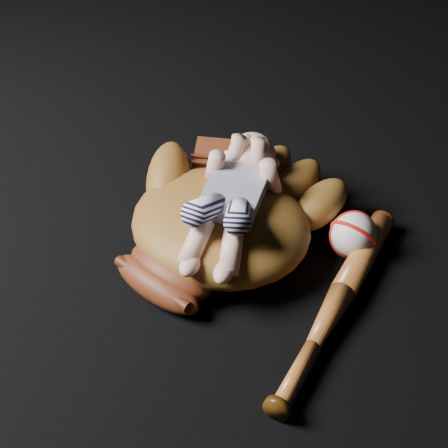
% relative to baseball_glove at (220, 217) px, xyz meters
% --- Properties ---
extents(baseball_glove, '(0.53, 0.57, 0.14)m').
position_rel_baseball_glove_xyz_m(baseball_glove, '(0.00, 0.00, 0.00)').
color(baseball_glove, brown).
rests_on(baseball_glove, ground).
extents(newborn_baby, '(0.20, 0.36, 0.14)m').
position_rel_baseball_glove_xyz_m(newborn_baby, '(0.02, -0.01, 0.05)').
color(newborn_baby, '#DDA38E').
rests_on(newborn_baby, baseball_glove).
extents(baseball_bat, '(0.09, 0.47, 0.04)m').
position_rel_baseball_glove_xyz_m(baseball_bat, '(0.23, -0.07, -0.05)').
color(baseball_bat, '#A55420').
rests_on(baseball_bat, ground).
extents(baseball, '(0.09, 0.09, 0.08)m').
position_rel_baseball_glove_xyz_m(baseball, '(0.22, 0.08, -0.03)').
color(baseball, silver).
rests_on(baseball, ground).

